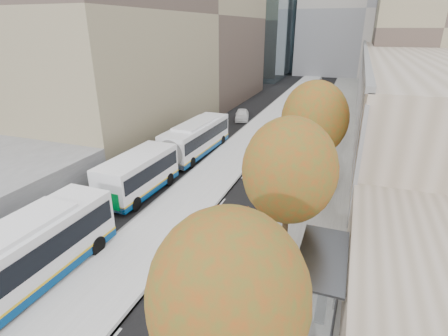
% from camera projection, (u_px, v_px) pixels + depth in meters
% --- Properties ---
extents(bus_platform, '(4.25, 150.00, 0.15)m').
position_uv_depth(bus_platform, '(255.00, 134.00, 38.81)').
color(bus_platform, silver).
rests_on(bus_platform, ground).
extents(sidewalk, '(4.75, 150.00, 0.08)m').
position_uv_depth(sidewalk, '(330.00, 142.00, 36.26)').
color(sidewalk, gray).
rests_on(sidewalk, ground).
extents(building_tan, '(18.00, 92.00, 8.00)m').
position_uv_depth(building_tan, '(420.00, 75.00, 56.34)').
color(building_tan, gray).
rests_on(building_tan, ground).
extents(building_midrise, '(24.00, 46.00, 25.00)m').
position_uv_depth(building_midrise, '(133.00, 16.00, 45.36)').
color(building_midrise, gray).
rests_on(building_midrise, ground).
extents(building_far_block, '(30.00, 18.00, 30.00)m').
position_uv_depth(building_far_block, '(366.00, 9.00, 83.09)').
color(building_far_block, gray).
rests_on(building_far_block, ground).
extents(bus_shelter, '(1.90, 4.40, 2.53)m').
position_uv_depth(bus_shelter, '(326.00, 266.00, 14.04)').
color(bus_shelter, '#383A3F').
rests_on(bus_shelter, sidewalk).
extents(tree_b, '(4.00, 4.00, 6.97)m').
position_uv_depth(tree_b, '(228.00, 297.00, 8.47)').
color(tree_b, black).
rests_on(tree_b, sidewalk).
extents(tree_c, '(4.20, 4.20, 7.28)m').
position_uv_depth(tree_c, '(289.00, 171.00, 15.34)').
color(tree_c, black).
rests_on(tree_c, sidewalk).
extents(tree_d, '(4.40, 4.40, 7.60)m').
position_uv_depth(tree_d, '(314.00, 119.00, 23.09)').
color(tree_d, black).
rests_on(tree_d, sidewalk).
extents(bus_far, '(3.10, 17.47, 2.90)m').
position_uv_depth(bus_far, '(176.00, 151.00, 28.99)').
color(bus_far, white).
rests_on(bus_far, ground).
extents(distant_car, '(2.71, 4.45, 1.42)m').
position_uv_depth(distant_car, '(242.00, 115.00, 44.61)').
color(distant_car, silver).
rests_on(distant_car, ground).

